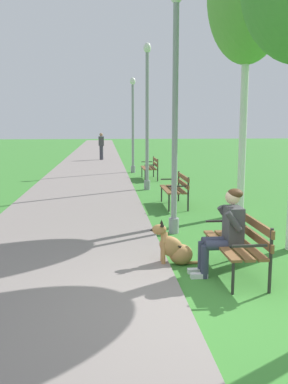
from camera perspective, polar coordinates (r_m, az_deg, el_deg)
name	(u,v)px	position (r m, az deg, el deg)	size (l,w,h in m)	color
ground_plane	(208,306)	(5.22, 8.72, -15.06)	(120.00, 120.00, 0.00)	#3D8433
paved_path	(94,156)	(28.70, -6.83, 4.83)	(3.45, 60.00, 0.04)	gray
park_bench_near	(240,240)	(6.15, 12.84, -6.36)	(0.55, 1.50, 0.85)	brown
park_bench_mid	(176,187)	(11.08, 4.41, 0.70)	(0.55, 1.50, 0.85)	brown
park_bench_far	(151,166)	(16.58, 0.95, 3.51)	(0.55, 1.50, 0.85)	brown
person_seated_on_near_bench	(226,229)	(6.05, 11.01, -4.90)	(0.74, 0.49, 1.25)	#33384C
dog_shepherd	(174,248)	(6.50, 4.14, -7.63)	(0.83, 0.28, 0.71)	#B27F47
lamp_post_near	(175,111)	(8.15, 4.24, 10.96)	(0.24, 0.24, 4.64)	gray
lamp_post_mid	(147,116)	(13.79, 0.43, 10.33)	(0.24, 0.24, 4.69)	gray
lamp_post_far	(133,124)	(18.81, -1.52, 9.19)	(0.24, 0.24, 4.17)	gray
pedestrian_distant	(101,146)	(25.60, -5.81, 6.17)	(0.32, 0.22, 1.65)	#383842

